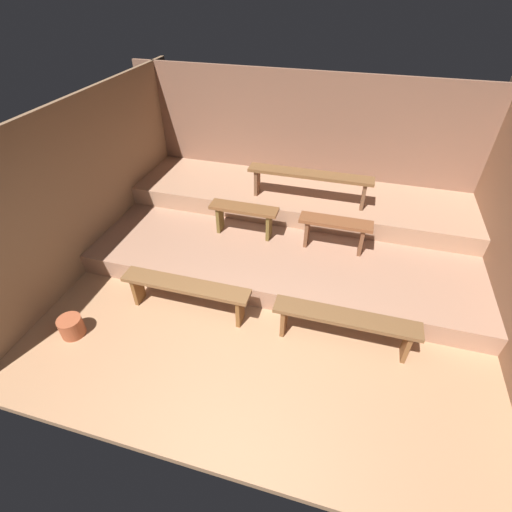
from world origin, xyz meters
TOP-DOWN VIEW (x-y plane):
  - ground at (0.00, 2.25)m, footprint 6.26×5.30m
  - wall_back at (0.00, 4.53)m, footprint 6.26×0.06m
  - wall_left at (-2.76, 2.25)m, footprint 0.06×5.30m
  - platform_lower at (0.00, 3.07)m, footprint 5.46×2.87m
  - platform_middle at (0.00, 3.83)m, footprint 5.46×1.36m
  - bench_floor_left at (-0.97, 1.35)m, footprint 1.63×0.26m
  - bench_floor_right at (0.97, 1.35)m, footprint 1.63×0.26m
  - bench_lower_left at (-0.66, 2.81)m, footprint 1.01×0.26m
  - bench_lower_right at (0.66, 2.81)m, footprint 1.01×0.26m
  - bench_middle_center at (0.16, 3.56)m, footprint 1.90×0.26m
  - pail_floor at (-2.16, 0.62)m, footprint 0.28×0.28m

SIDE VIEW (x-z plane):
  - ground at x=0.00m, z-range -0.08..0.00m
  - pail_floor at x=-2.16m, z-range 0.00..0.25m
  - platform_lower at x=0.00m, z-range 0.00..0.29m
  - bench_floor_left at x=-0.97m, z-range 0.14..0.61m
  - bench_floor_right at x=0.97m, z-range 0.14..0.61m
  - platform_middle at x=0.00m, z-range 0.29..0.58m
  - bench_lower_left at x=-0.66m, z-range 0.40..0.87m
  - bench_lower_right at x=0.66m, z-range 0.40..0.87m
  - bench_middle_center at x=0.16m, z-range 0.73..1.20m
  - wall_back at x=0.00m, z-range 0.00..2.25m
  - wall_left at x=-2.76m, z-range 0.00..2.25m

